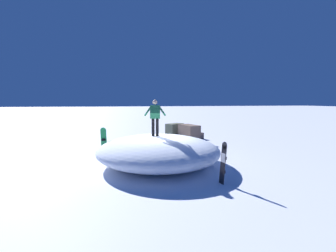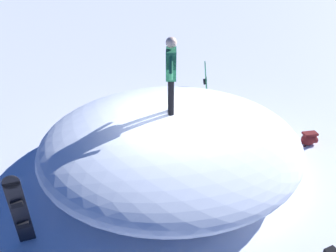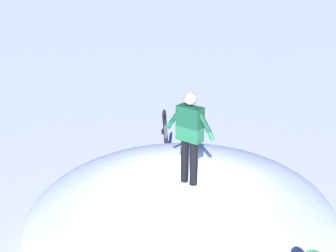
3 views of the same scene
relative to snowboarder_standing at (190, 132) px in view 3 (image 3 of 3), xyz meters
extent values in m
plane|color=white|center=(0.03, -0.18, -2.40)|extent=(240.00, 240.00, 0.00)
ellipsoid|color=white|center=(-0.02, -0.14, -1.70)|extent=(6.56, 6.30, 1.39)
cylinder|color=black|center=(-0.02, -0.10, -0.58)|extent=(0.14, 0.14, 0.85)
cylinder|color=black|center=(0.02, 0.10, -0.58)|extent=(0.14, 0.14, 0.85)
cube|color=#195638|center=(0.00, 0.00, 0.16)|extent=(0.30, 0.50, 0.63)
sphere|color=beige|center=(0.00, 0.00, 0.62)|extent=(0.23, 0.23, 0.23)
cylinder|color=#195638|center=(-0.06, -0.32, 0.21)|extent=(0.16, 0.41, 0.52)
cylinder|color=#195638|center=(0.06, 0.32, 0.21)|extent=(0.16, 0.41, 0.52)
cube|color=black|center=(-3.05, -2.05, -1.68)|extent=(0.30, 0.17, 1.44)
cylinder|color=black|center=(-3.04, -2.10, -0.97)|extent=(0.28, 0.09, 0.28)
cube|color=#B2B2B7|center=(-3.05, -2.06, -1.42)|extent=(0.24, 0.07, 0.34)
cube|color=black|center=(-3.04, -2.11, -1.42)|extent=(0.20, 0.11, 0.11)
cube|color=black|center=(-3.04, -2.08, -1.94)|extent=(0.20, 0.11, 0.11)
camera|label=1|loc=(-10.68, 1.66, 0.67)|focal=24.42mm
camera|label=2|loc=(-1.26, -6.89, 2.57)|focal=36.58mm
camera|label=3|loc=(6.63, 2.97, 2.86)|focal=47.36mm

